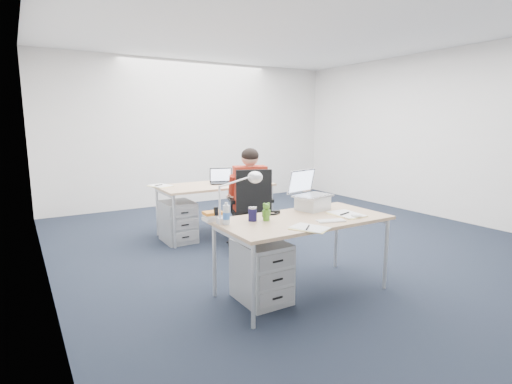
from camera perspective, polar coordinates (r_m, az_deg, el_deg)
floor at (r=5.37m, az=6.98°, el=-7.57°), size 7.00×7.00×0.00m
room at (r=5.13m, az=7.39°, el=11.01°), size 6.02×7.02×2.80m
desk_near at (r=3.76m, az=6.72°, el=-4.39°), size 1.60×0.80×0.73m
desk_far at (r=5.77m, az=-5.88°, el=0.63°), size 1.60×0.80×0.73m
office_chair at (r=5.08m, az=-0.68°, el=-5.03°), size 0.86×0.86×1.05m
seated_person at (r=5.17m, az=-1.22°, el=-0.88°), size 0.54×0.78×1.29m
drawer_pedestal_near at (r=3.69m, az=0.77°, el=-11.24°), size 0.40×0.50×0.55m
drawer_pedestal_far at (r=5.56m, az=-11.08°, el=-4.15°), size 0.40×0.50×0.55m
silver_laptop at (r=4.07m, az=8.14°, el=0.21°), size 0.43×0.37×0.40m
wireless_keyboard at (r=3.65m, az=10.66°, el=-4.05°), size 0.27×0.17×0.01m
computer_mouse at (r=3.84m, az=14.15°, el=-3.31°), size 0.10×0.12×0.04m
headphones at (r=3.88m, az=2.19°, el=-2.92°), size 0.21×0.17×0.03m
can_koozie at (r=3.59m, az=-0.50°, el=-3.16°), size 0.09×0.09×0.13m
water_bottle at (r=3.47m, az=-4.26°, el=-3.07°), size 0.08×0.08×0.20m
bear_figurine at (r=3.60m, az=1.49°, el=-2.81°), size 0.11×0.09×0.17m
book_stack at (r=3.64m, az=-6.08°, el=-3.42°), size 0.21×0.18×0.08m
cordless_phone at (r=3.59m, az=-5.73°, el=-3.18°), size 0.04×0.03×0.13m
papers_left at (r=3.37m, az=7.66°, el=-5.17°), size 0.32×0.36×0.01m
papers_right at (r=3.93m, az=12.80°, el=-3.15°), size 0.24×0.33×0.01m
sunglasses at (r=4.16m, az=9.29°, el=-2.19°), size 0.12×0.07×0.03m
desk_lamp at (r=3.53m, az=-3.20°, el=-0.66°), size 0.43×0.22×0.46m
dark_laptop at (r=5.80m, az=-4.95°, el=2.33°), size 0.41×0.40×0.23m
far_cup at (r=6.17m, az=-0.57°, el=2.23°), size 0.09×0.09×0.11m
far_papers at (r=5.72m, az=-13.54°, el=0.85°), size 0.31×0.38×0.01m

